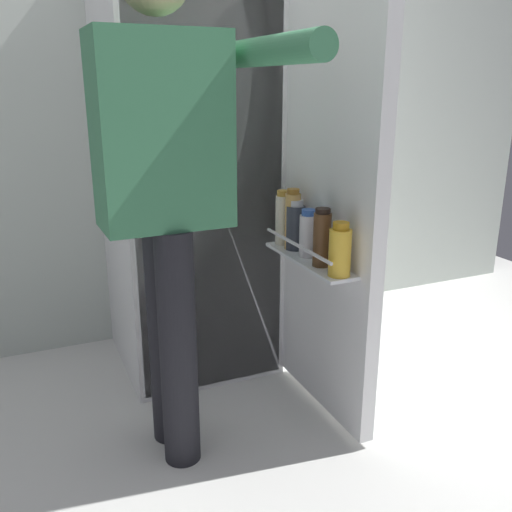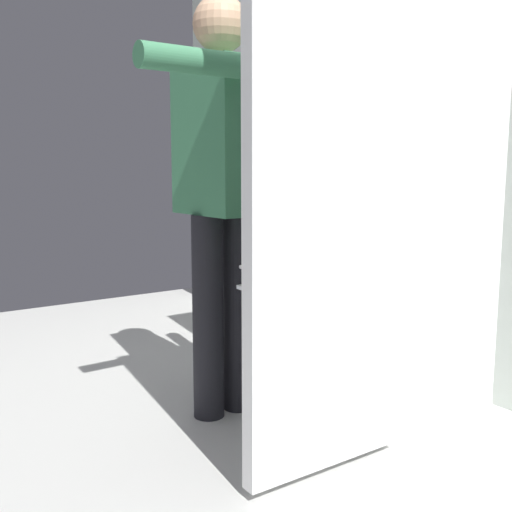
% 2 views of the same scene
% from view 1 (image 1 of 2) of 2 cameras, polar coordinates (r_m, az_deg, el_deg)
% --- Properties ---
extents(ground_plane, '(5.02, 5.02, 0.00)m').
position_cam_1_polar(ground_plane, '(2.18, -1.88, -16.43)').
color(ground_plane, silver).
extents(kitchen_wall, '(4.40, 0.10, 2.59)m').
position_cam_1_polar(kitchen_wall, '(2.71, -9.99, 18.82)').
color(kitchen_wall, beige).
rests_on(kitchen_wall, ground_plane).
extents(refrigerator, '(0.68, 1.24, 1.75)m').
position_cam_1_polar(refrigerator, '(2.33, -6.29, 8.99)').
color(refrigerator, white).
rests_on(refrigerator, ground_plane).
extents(person, '(0.51, 0.68, 1.59)m').
position_cam_1_polar(person, '(1.70, -9.14, 8.06)').
color(person, black).
rests_on(person, ground_plane).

